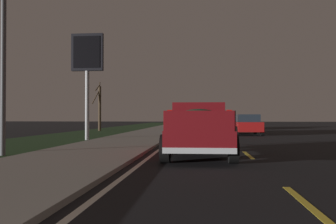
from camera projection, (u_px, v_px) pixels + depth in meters
The scene contains 12 objects.
ground at pixel (223, 134), 27.53m from camera, with size 144.00×144.00×0.00m, color black.
sidewalk_shoulder at pixel (152, 133), 28.10m from camera, with size 108.00×4.00×0.12m, color gray.
grass_verge at pixel (91, 133), 28.59m from camera, with size 108.00×6.00×0.01m, color #1E3819.
lane_markings at pixel (192, 133), 29.95m from camera, with size 108.00×3.54×0.01m.
pickup_truck at pixel (199, 128), 12.15m from camera, with size 5.46×2.35×1.87m.
sedan_green at pixel (232, 122), 41.02m from camera, with size 4.41×2.03×1.54m.
sedan_blue at pixel (201, 124), 28.36m from camera, with size 4.42×2.06×1.54m.
sedan_red at pixel (247, 124), 26.68m from camera, with size 4.44×2.09×1.54m.
sedan_white at pixel (199, 122), 35.94m from camera, with size 4.43×2.08×1.54m.
gas_price_sign at pixel (87, 61), 20.63m from camera, with size 0.27×1.90×6.27m.
street_light_near at pixel (11, 18), 12.32m from camera, with size 0.36×1.97×8.08m.
bare_tree_far at pixel (99, 107), 34.09m from camera, with size 1.74×0.74×4.79m.
Camera 1 is at (-0.85, 1.61, 1.36)m, focal length 37.45 mm.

